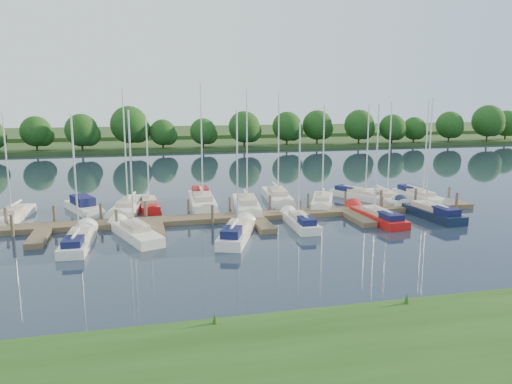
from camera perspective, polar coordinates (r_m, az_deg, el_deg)
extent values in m
plane|color=#17212E|center=(33.60, 2.86, -6.20)|extent=(260.00, 260.00, 0.00)
cube|color=#204012|center=(19.84, 16.63, -18.50)|extent=(90.00, 10.00, 0.50)
cube|color=brown|center=(41.02, -0.27, -2.76)|extent=(40.00, 2.00, 0.40)
cube|color=brown|center=(37.73, -23.61, -4.89)|extent=(1.20, 4.00, 0.40)
cube|color=brown|center=(37.11, -11.34, -4.43)|extent=(1.20, 4.00, 0.40)
cube|color=brown|center=(38.19, 0.76, -3.78)|extent=(1.20, 4.00, 0.40)
cube|color=brown|center=(40.84, 11.73, -3.05)|extent=(1.20, 4.00, 0.40)
cube|color=brown|center=(44.77, 21.05, -2.33)|extent=(1.20, 4.00, 0.40)
cylinder|color=#473D33|center=(42.35, -26.65, -2.94)|extent=(0.24, 0.24, 2.00)
cylinder|color=#473D33|center=(41.68, -22.03, -2.78)|extent=(0.24, 0.24, 2.00)
cylinder|color=#473D33|center=(41.28, -17.29, -2.60)|extent=(0.24, 0.24, 2.00)
cylinder|color=#473D33|center=(41.17, -12.49, -2.39)|extent=(0.24, 0.24, 2.00)
cylinder|color=#473D33|center=(41.35, -7.69, -2.17)|extent=(0.24, 0.24, 2.00)
cylinder|color=#473D33|center=(41.82, -2.98, -1.94)|extent=(0.24, 0.24, 2.00)
cylinder|color=#473D33|center=(42.56, 1.60, -1.71)|extent=(0.24, 0.24, 2.00)
cylinder|color=#473D33|center=(43.57, 5.99, -1.47)|extent=(0.24, 0.24, 2.00)
cylinder|color=#473D33|center=(44.82, 10.16, -1.24)|extent=(0.24, 0.24, 2.00)
cylinder|color=#473D33|center=(46.29, 14.09, -1.01)|extent=(0.24, 0.24, 2.00)
cylinder|color=#473D33|center=(47.97, 17.75, -0.80)|extent=(0.24, 0.24, 2.00)
cylinder|color=#473D33|center=(49.83, 21.16, -0.59)|extent=(0.24, 0.24, 2.00)
cylinder|color=#473D33|center=(39.66, -26.08, -3.76)|extent=(0.24, 0.24, 2.00)
cylinder|color=#473D33|center=(38.68, -15.62, -3.39)|extent=(0.24, 0.24, 2.00)
cylinder|color=#473D33|center=(39.03, -4.99, -2.90)|extent=(0.24, 0.24, 2.00)
cylinder|color=#473D33|center=(40.67, 5.10, -2.34)|extent=(0.24, 0.24, 2.00)
cylinder|color=#473D33|center=(43.45, 14.15, -1.78)|extent=(0.24, 0.24, 2.00)
cylinder|color=#473D33|center=(47.18, 21.93, -1.26)|extent=(0.24, 0.24, 2.00)
cube|color=#264018|center=(106.64, -8.54, 5.56)|extent=(180.00, 30.00, 0.60)
cube|color=#334E22|center=(131.46, -9.51, 6.67)|extent=(220.00, 40.00, 1.40)
sphere|color=#163A10|center=(96.46, -26.77, 6.05)|extent=(4.51, 4.51, 4.51)
cylinder|color=#38281C|center=(94.92, -23.27, 4.60)|extent=(0.36, 0.36, 2.01)
sphere|color=#163A10|center=(94.73, -23.38, 6.08)|extent=(4.70, 4.70, 4.70)
sphere|color=#163A10|center=(94.80, -22.73, 5.72)|extent=(3.35, 3.35, 3.35)
cylinder|color=#38281C|center=(94.76, -18.51, 5.02)|extent=(0.36, 0.36, 2.38)
sphere|color=#163A10|center=(94.54, -18.61, 6.77)|extent=(5.55, 5.55, 5.55)
sphere|color=#163A10|center=(94.69, -17.85, 6.34)|extent=(3.97, 3.97, 3.97)
cylinder|color=#38281C|center=(92.73, -15.38, 5.04)|extent=(0.36, 0.36, 2.27)
sphere|color=#163A10|center=(92.51, -15.47, 6.76)|extent=(5.31, 5.31, 5.31)
sphere|color=#163A10|center=(92.73, -14.73, 6.33)|extent=(3.79, 3.79, 3.79)
cylinder|color=#38281C|center=(92.76, -9.66, 5.33)|extent=(0.36, 0.36, 2.44)
sphere|color=#163A10|center=(92.53, -9.71, 7.17)|extent=(5.70, 5.70, 5.70)
sphere|color=#163A10|center=(92.87, -8.95, 6.70)|extent=(4.07, 4.07, 4.07)
cylinder|color=#38281C|center=(93.95, -6.10, 5.57)|extent=(0.36, 0.36, 2.70)
sphere|color=#163A10|center=(93.71, -6.14, 7.58)|extent=(6.31, 6.31, 6.31)
sphere|color=#163A10|center=(94.15, -5.32, 7.06)|extent=(4.51, 4.51, 4.51)
cylinder|color=#38281C|center=(97.33, -1.30, 5.64)|extent=(0.36, 0.36, 2.14)
sphere|color=#163A10|center=(97.13, -1.31, 7.18)|extent=(5.00, 5.00, 5.00)
sphere|color=#163A10|center=(97.60, -0.71, 6.78)|extent=(3.57, 3.57, 3.57)
cylinder|color=#38281C|center=(95.48, 3.33, 5.52)|extent=(0.36, 0.36, 2.14)
sphere|color=#163A10|center=(95.28, 3.34, 7.09)|extent=(4.99, 4.99, 4.99)
sphere|color=#163A10|center=(95.83, 3.92, 6.68)|extent=(3.56, 3.56, 3.56)
cylinder|color=#38281C|center=(97.99, 7.35, 5.62)|extent=(0.36, 0.36, 2.23)
sphere|color=#163A10|center=(97.79, 7.39, 7.21)|extent=(5.20, 5.20, 5.20)
sphere|color=#163A10|center=(98.42, 7.95, 6.78)|extent=(3.72, 3.72, 3.72)
cylinder|color=#38281C|center=(102.39, 10.57, 5.90)|extent=(0.36, 0.36, 2.80)
sphere|color=#163A10|center=(102.17, 10.64, 7.81)|extent=(6.54, 6.54, 6.54)
sphere|color=#163A10|center=(102.98, 11.29, 7.29)|extent=(4.67, 4.67, 4.67)
cylinder|color=#38281C|center=(105.81, 14.86, 5.80)|extent=(0.36, 0.36, 2.52)
sphere|color=#163A10|center=(105.61, 14.94, 7.46)|extent=(5.88, 5.88, 5.88)
sphere|color=#163A10|center=(106.43, 15.47, 7.01)|extent=(4.20, 4.20, 4.20)
cylinder|color=#38281C|center=(110.07, 18.47, 5.87)|extent=(0.36, 0.36, 2.83)
sphere|color=#163A10|center=(109.86, 18.58, 7.67)|extent=(6.61, 6.61, 6.61)
sphere|color=#163A10|center=(110.83, 19.12, 7.17)|extent=(4.72, 4.72, 4.72)
cylinder|color=#38281C|center=(113.65, 21.14, 5.76)|extent=(0.36, 0.36, 2.52)
sphere|color=#163A10|center=(113.46, 21.24, 7.31)|extent=(5.89, 5.89, 5.89)
sphere|color=#163A10|center=(114.39, 21.68, 6.88)|extent=(4.21, 4.21, 4.21)
cylinder|color=#38281C|center=(116.36, 24.20, 5.51)|extent=(0.36, 0.36, 1.99)
sphere|color=#163A10|center=(116.20, 24.29, 6.70)|extent=(4.65, 4.65, 4.65)
sphere|color=#163A10|center=(117.01, 24.59, 6.37)|extent=(3.32, 3.32, 3.32)
cube|color=white|center=(45.28, -25.87, -2.63)|extent=(2.34, 6.04, 1.07)
cone|color=white|center=(42.60, -27.14, -3.53)|extent=(1.06, 2.14, 0.82)
cube|color=#BFA993|center=(44.87, -26.06, -1.87)|extent=(1.54, 2.78, 0.48)
cylinder|color=silver|center=(43.99, -26.59, 2.92)|extent=(0.12, 0.12, 7.95)
cylinder|color=silver|center=(45.61, -25.74, -1.16)|extent=(0.41, 2.64, 0.10)
cylinder|color=white|center=(45.61, -25.74, -1.16)|extent=(0.48, 2.36, 0.20)
cube|color=white|center=(46.06, -19.14, -1.92)|extent=(3.64, 5.41, 0.97)
cone|color=white|center=(43.67, -18.08, -2.53)|extent=(1.40, 1.76, 0.85)
cube|color=#121641|center=(45.91, -19.20, -0.98)|extent=(2.39, 3.15, 0.87)
cube|color=white|center=(45.56, -14.19, -1.78)|extent=(3.55, 7.64, 1.00)
cone|color=white|center=(42.07, -15.28, -2.87)|extent=(1.55, 2.74, 1.03)
cube|color=#BFA993|center=(45.08, -14.33, -1.11)|extent=(2.21, 3.57, 0.45)
cylinder|color=silver|center=(44.01, -14.73, 4.97)|extent=(0.12, 0.12, 9.96)
cylinder|color=silver|center=(46.07, -14.05, -0.39)|extent=(0.79, 3.27, 0.10)
cylinder|color=white|center=(46.07, -14.05, -0.39)|extent=(0.81, 2.93, 0.20)
cube|color=#B81311|center=(46.02, -12.12, -1.57)|extent=(1.84, 5.74, 0.95)
cone|color=#B81311|center=(43.26, -11.86, -2.34)|extent=(0.88, 2.02, 0.79)
cube|color=#BFA993|center=(45.62, -12.13, -0.92)|extent=(1.30, 2.60, 0.43)
cylinder|color=silver|center=(44.75, -12.29, 3.65)|extent=(0.12, 0.12, 7.65)
cylinder|color=silver|center=(46.39, -12.22, -0.30)|extent=(0.21, 2.55, 0.10)
cylinder|color=white|center=(46.39, -12.22, -0.30)|extent=(0.30, 2.27, 0.20)
cube|color=white|center=(46.23, -6.17, -1.33)|extent=(2.49, 7.73, 1.17)
cone|color=white|center=(42.51, -5.75, -2.40)|extent=(1.19, 2.72, 1.07)
cube|color=#BFA993|center=(45.70, -6.15, -0.51)|extent=(1.76, 3.51, 0.53)
cube|color=maroon|center=(48.15, -6.40, 0.19)|extent=(1.60, 2.36, 0.58)
cylinder|color=silver|center=(44.62, -6.24, 5.70)|extent=(0.12, 0.12, 10.31)
cylinder|color=silver|center=(46.74, -6.27, 0.27)|extent=(0.26, 3.44, 0.10)
cylinder|color=white|center=(46.74, -6.27, 0.27)|extent=(0.34, 3.06, 0.20)
cube|color=white|center=(44.37, -1.09, -1.78)|extent=(2.95, 7.41, 1.18)
cone|color=white|center=(40.88, -0.67, -2.88)|extent=(1.33, 2.63, 1.01)
cube|color=#BFA993|center=(43.86, -1.06, -0.91)|extent=(1.93, 3.41, 0.54)
cylinder|color=silver|center=(42.80, -1.04, 5.17)|extent=(0.12, 0.12, 9.73)
cylinder|color=silver|center=(44.83, -1.18, -0.09)|extent=(0.53, 3.23, 0.10)
cylinder|color=white|center=(44.83, -1.18, -0.09)|extent=(0.58, 2.88, 0.20)
cube|color=white|center=(48.08, 2.39, -0.81)|extent=(2.65, 7.19, 1.24)
cone|color=white|center=(44.71, 3.18, -1.70)|extent=(1.22, 2.54, 0.98)
cube|color=#BFA993|center=(47.59, 2.47, 0.06)|extent=(1.78, 3.29, 0.56)
cylinder|color=silver|center=(46.61, 2.59, 5.51)|extent=(0.12, 0.12, 9.48)
cylinder|color=silver|center=(48.53, 2.25, 0.81)|extent=(0.41, 3.16, 0.10)
cylinder|color=white|center=(48.53, 2.25, 0.81)|extent=(0.48, 2.82, 0.20)
cube|color=white|center=(46.78, 7.59, -1.22)|extent=(4.12, 6.47, 0.98)
cone|color=white|center=(43.71, 7.41, -2.07)|extent=(1.68, 2.37, 0.88)
cube|color=#BFA993|center=(46.35, 7.59, -0.57)|extent=(2.34, 3.12, 0.44)
cylinder|color=silver|center=(45.42, 7.71, 4.45)|extent=(0.12, 0.12, 8.49)
cylinder|color=silver|center=(47.21, 7.66, 0.08)|extent=(1.22, 2.64, 0.10)
cylinder|color=white|center=(47.21, 7.66, 0.08)|extent=(1.18, 2.39, 0.20)
cube|color=white|center=(49.86, 11.80, -0.61)|extent=(4.53, 6.41, 0.94)
cone|color=white|center=(48.09, 14.81, -1.16)|extent=(1.82, 2.37, 0.88)
cube|color=#BFA993|center=(49.57, 12.12, -0.01)|extent=(2.51, 3.13, 0.43)
cube|color=#121641|center=(50.80, 10.24, 0.41)|extent=(1.98, 2.25, 0.47)
cylinder|color=silver|center=(48.80, 12.61, 4.71)|extent=(0.12, 0.12, 8.53)
cylinder|color=silver|center=(50.07, 11.26, 0.53)|extent=(1.42, 2.56, 0.10)
cylinder|color=white|center=(50.07, 11.26, 0.53)|extent=(1.36, 2.33, 0.20)
cube|color=white|center=(49.60, 14.46, -0.78)|extent=(2.44, 6.67, 1.00)
cone|color=white|center=(46.66, 15.97, -1.58)|extent=(1.13, 2.36, 0.91)
cube|color=#BFA993|center=(49.18, 14.63, -0.15)|extent=(1.64, 3.05, 0.45)
cylinder|color=silver|center=(48.28, 15.02, 4.76)|extent=(0.12, 0.12, 8.81)
cylinder|color=silver|center=(50.01, 14.23, 0.47)|extent=(0.38, 2.93, 0.10)
cylinder|color=white|center=(50.01, 14.23, 0.47)|extent=(0.45, 2.62, 0.20)
cube|color=white|center=(50.89, 18.10, -0.69)|extent=(2.18, 6.62, 0.98)
cone|color=white|center=(48.30, 20.28, -1.42)|extent=(1.04, 2.33, 0.91)
cube|color=#BFA993|center=(50.52, 18.35, -0.08)|extent=(1.53, 3.01, 0.45)
cube|color=#121641|center=(52.25, 17.01, 0.44)|extent=(1.39, 2.03, 0.49)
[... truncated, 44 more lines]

